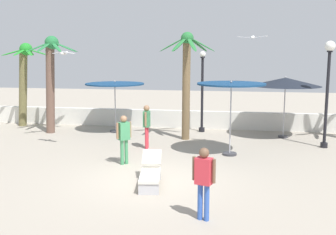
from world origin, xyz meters
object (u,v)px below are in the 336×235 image
guest_0 (124,135)px  seagull_2 (253,37)px  seagull_1 (64,53)px  palm_tree_1 (51,73)px  patio_umbrella_1 (115,87)px  palm_tree_0 (187,74)px  lamp_post_0 (202,90)px  lamp_post_1 (328,79)px  palm_tree_3 (24,74)px  guest_1 (147,122)px  patio_umbrella_0 (231,88)px  lounge_chair_0 (151,171)px  guest_2 (204,177)px  patio_umbrella_2 (285,82)px

guest_0 → seagull_2: (4.20, 2.44, 3.27)m
seagull_1 → palm_tree_1: bearing=123.1°
patio_umbrella_1 → guest_0: 5.82m
palm_tree_0 → lamp_post_0: bearing=74.1°
palm_tree_0 → lamp_post_1: (5.61, -0.61, -0.12)m
palm_tree_3 → guest_1: palm_tree_3 is taller
palm_tree_1 → patio_umbrella_0: bearing=-18.8°
lounge_chair_0 → guest_2: 2.90m
guest_1 → patio_umbrella_2: bearing=29.0°
seagull_2 → patio_umbrella_2: bearing=62.5°
guest_1 → patio_umbrella_1: bearing=126.2°
patio_umbrella_1 → palm_tree_3: palm_tree_3 is taller
patio_umbrella_1 → patio_umbrella_2: (7.70, 0.06, 0.31)m
lounge_chair_0 → seagull_2: seagull_2 is taller
patio_umbrella_2 → palm_tree_3: bearing=176.7°
patio_umbrella_2 → palm_tree_0: size_ratio=0.67×
lamp_post_1 → lounge_chair_0: (-5.83, -5.67, -2.33)m
patio_umbrella_1 → lamp_post_1: 9.28m
patio_umbrella_2 → seagull_2: 3.84m
palm_tree_0 → patio_umbrella_2: bearing=14.8°
patio_umbrella_2 → seagull_1: size_ratio=3.11×
lamp_post_1 → guest_0: 8.25m
patio_umbrella_0 → lamp_post_0: size_ratio=0.72×
patio_umbrella_1 → lamp_post_1: bearing=-10.3°
lamp_post_0 → lounge_chair_0: lamp_post_0 is taller
patio_umbrella_2 → lounge_chair_0: patio_umbrella_2 is taller
patio_umbrella_1 → palm_tree_0: bearing=-16.6°
palm_tree_0 → patio_umbrella_1: bearing=163.4°
lounge_chair_0 → guest_2: bearing=-52.8°
patio_umbrella_1 → patio_umbrella_2: bearing=0.5°
seagull_2 → guest_1: bearing=-179.2°
patio_umbrella_2 → lamp_post_0: 3.78m
patio_umbrella_1 → palm_tree_3: 5.07m
patio_umbrella_2 → guest_2: patio_umbrella_2 is taller
palm_tree_1 → guest_0: (4.78, -4.69, -1.81)m
palm_tree_0 → lamp_post_1: 5.65m
patio_umbrella_0 → palm_tree_0: palm_tree_0 is taller
palm_tree_1 → lounge_chair_0: palm_tree_1 is taller
palm_tree_1 → lamp_post_0: (6.85, 1.45, -0.81)m
guest_1 → patio_umbrella_0: bearing=-8.8°
palm_tree_1 → palm_tree_3: (-2.15, 1.47, -0.16)m
lamp_post_0 → lamp_post_1: size_ratio=0.91×
guest_1 → guest_2: 7.16m
lamp_post_0 → guest_1: 4.29m
lounge_chair_0 → guest_0: bearing=124.3°
patio_umbrella_1 → palm_tree_1: bearing=-166.5°
palm_tree_1 → guest_2: (7.82, -8.90, -1.80)m
patio_umbrella_1 → guest_1: patio_umbrella_1 is taller
seagull_1 → seagull_2: seagull_2 is taller
palm_tree_3 → lamp_post_1: (14.10, -2.45, 0.07)m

